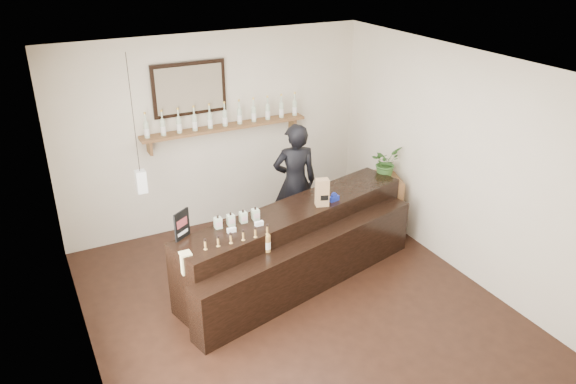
# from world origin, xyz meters

# --- Properties ---
(ground) EXTENTS (5.00, 5.00, 0.00)m
(ground) POSITION_xyz_m (0.00, 0.00, 0.00)
(ground) COLOR black
(ground) RESTS_ON ground
(room_shell) EXTENTS (5.00, 5.00, 5.00)m
(room_shell) POSITION_xyz_m (0.00, 0.00, 1.70)
(room_shell) COLOR beige
(room_shell) RESTS_ON ground
(back_wall_decor) EXTENTS (2.66, 0.96, 1.69)m
(back_wall_decor) POSITION_xyz_m (-0.15, 2.37, 1.76)
(back_wall_decor) COLOR brown
(back_wall_decor) RESTS_ON ground
(counter) EXTENTS (3.34, 1.67, 1.08)m
(counter) POSITION_xyz_m (0.33, 0.58, 0.43)
(counter) COLOR black
(counter) RESTS_ON ground
(promo_sign) EXTENTS (0.21, 0.15, 0.33)m
(promo_sign) POSITION_xyz_m (-1.11, 0.61, 1.09)
(promo_sign) COLOR black
(promo_sign) RESTS_ON counter
(paper_bag) EXTENTS (0.19, 0.16, 0.35)m
(paper_bag) POSITION_xyz_m (0.67, 0.62, 1.09)
(paper_bag) COLOR #936747
(paper_bag) RESTS_ON counter
(tape_dispenser) EXTENTS (0.14, 0.07, 0.12)m
(tape_dispenser) POSITION_xyz_m (0.86, 0.66, 0.97)
(tape_dispenser) COLOR #16279E
(tape_dispenser) RESTS_ON counter
(side_cabinet) EXTENTS (0.57, 0.67, 0.83)m
(side_cabinet) POSITION_xyz_m (2.00, 1.15, 0.42)
(side_cabinet) COLOR brown
(side_cabinet) RESTS_ON ground
(potted_plant) EXTENTS (0.50, 0.47, 0.45)m
(potted_plant) POSITION_xyz_m (2.00, 1.15, 1.06)
(potted_plant) COLOR #356126
(potted_plant) RESTS_ON side_cabinet
(shopkeeper) EXTENTS (0.78, 0.61, 1.91)m
(shopkeeper) POSITION_xyz_m (0.78, 1.55, 0.95)
(shopkeeper) COLOR black
(shopkeeper) RESTS_ON ground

